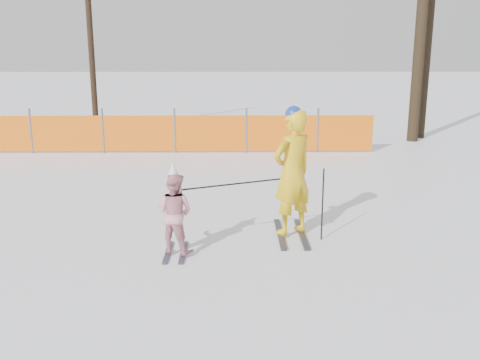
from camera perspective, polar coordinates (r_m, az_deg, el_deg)
name	(u,v)px	position (r m, az deg, el deg)	size (l,w,h in m)	color
ground	(240,257)	(7.62, 0.05, -8.23)	(120.00, 120.00, 0.00)	white
adult	(292,172)	(8.23, 5.60, 0.84)	(0.85, 1.37, 2.04)	black
child	(174,212)	(7.61, -7.01, -3.44)	(0.69, 0.84, 1.35)	black
ski_poles	(272,192)	(7.96, 3.40, -1.33)	(2.09, 0.67, 1.12)	black
safety_fence	(57,133)	(15.79, -18.95, 4.73)	(17.59, 0.06, 1.25)	#595960
tree_trunks	(352,40)	(17.67, 11.89, 14.38)	(11.22, 2.37, 6.53)	black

